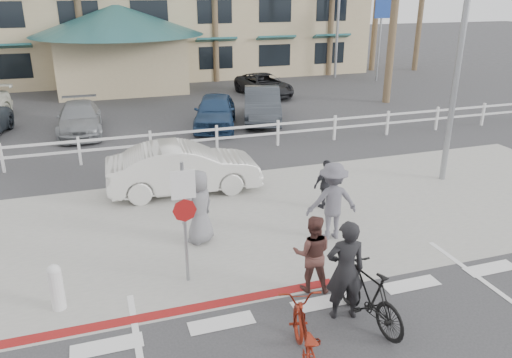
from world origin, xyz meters
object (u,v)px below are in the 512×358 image
object	(u,v)px
sign_post	(185,217)
bike_black	(369,295)
bike_red	(305,341)
car_white_sedan	(184,168)

from	to	relation	value
sign_post	bike_black	size ratio (longest dim) A/B	1.54
bike_red	bike_black	xyz separation A→B (m)	(1.56, 0.75, 0.03)
car_white_sedan	sign_post	bearing A→B (deg)	172.21
bike_red	bike_black	bearing A→B (deg)	-141.59
sign_post	car_white_sedan	distance (m)	4.97
sign_post	bike_black	bearing A→B (deg)	-39.81
sign_post	bike_red	distance (m)	3.48
bike_red	bike_black	size ratio (longest dim) A/B	1.08
sign_post	bike_black	xyz separation A→B (m)	(2.83, -2.36, -0.88)
bike_red	car_white_sedan	size ratio (longest dim) A/B	0.46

